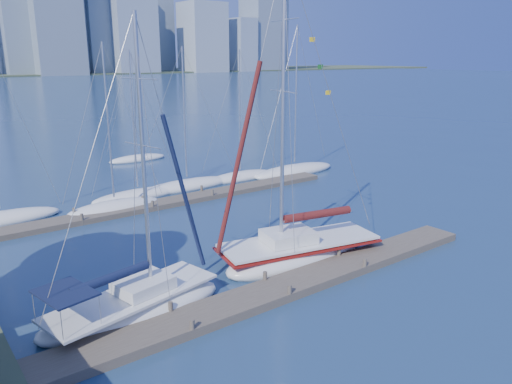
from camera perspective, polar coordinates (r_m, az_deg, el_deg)
ground at (r=23.66m, az=2.40°, el=-11.58°), size 700.00×700.00×0.00m
near_dock at (r=23.57m, az=2.41°, el=-11.15°), size 26.00×2.00×0.40m
far_dock at (r=37.29m, az=-10.86°, el=-1.34°), size 30.00×1.80×0.36m
sailboat_navy at (r=22.03m, az=-13.91°, el=-11.21°), size 8.49×4.27×12.91m
sailboat_maroon at (r=27.04m, az=4.90°, el=-5.27°), size 9.77×4.90×16.15m
bg_boat_0 at (r=37.05m, az=-27.15°, el=-2.76°), size 7.80×3.32×13.99m
bg_boat_1 at (r=36.91m, az=-15.83°, el=-1.70°), size 7.18×3.54×11.94m
bg_boat_2 at (r=39.83m, az=-13.32°, el=-0.34°), size 7.52×2.52×11.42m
bg_boat_3 at (r=41.89m, az=-7.88°, el=0.73°), size 8.76×4.75×11.76m
bg_boat_4 at (r=44.65m, az=-1.79°, el=1.77°), size 7.30×4.15×11.56m
bg_boat_5 at (r=46.91m, az=4.42°, el=2.45°), size 9.44×3.80×13.70m
bg_boat_7 at (r=54.07m, az=-13.39°, el=3.74°), size 6.44×4.12×11.27m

